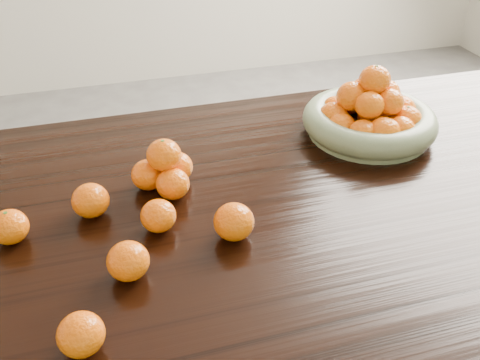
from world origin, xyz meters
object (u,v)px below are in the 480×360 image
object	(u,v)px
orange_pyramid	(165,170)
dining_table	(230,240)
loose_orange_0	(10,227)
fruit_bowl	(370,116)

from	to	relation	value
orange_pyramid	dining_table	bearing A→B (deg)	-43.87
orange_pyramid	loose_orange_0	distance (m)	0.33
fruit_bowl	orange_pyramid	distance (m)	0.55
dining_table	orange_pyramid	world-z (taller)	orange_pyramid
orange_pyramid	loose_orange_0	world-z (taller)	orange_pyramid
fruit_bowl	orange_pyramid	world-z (taller)	fruit_bowl
dining_table	orange_pyramid	bearing A→B (deg)	136.13
dining_table	loose_orange_0	distance (m)	0.45
orange_pyramid	loose_orange_0	bearing A→B (deg)	-163.11
fruit_bowl	loose_orange_0	world-z (taller)	fruit_bowl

